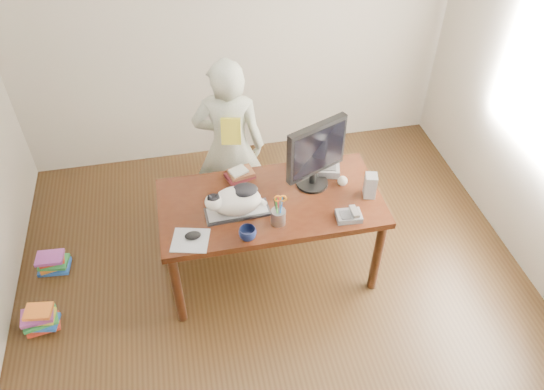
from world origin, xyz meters
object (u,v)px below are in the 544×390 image
Objects in this scene: keyboard at (237,212)px; mouse at (193,235)px; calculator at (328,167)px; book_pile_b at (53,262)px; book_stack at (240,174)px; phone at (349,216)px; pen_cup at (278,215)px; book_pile_a at (41,319)px; person at (230,147)px; cat at (235,200)px; speaker at (370,186)px; monitor at (316,153)px; baseball at (343,181)px; desk at (269,208)px; coffee_mug at (248,234)px.

keyboard is 0.37m from mouse.
keyboard is at bearing -141.29° from calculator.
book_stack is at bearing -2.00° from book_pile_b.
keyboard is at bearing 169.06° from phone.
pen_cup is 0.95× the size of book_pile_a.
book_pile_a is (-1.55, -0.85, -0.69)m from person.
pen_cup reaches higher than book_pile_a.
speaker is (0.98, -0.01, -0.04)m from cat.
baseball is at bearing -33.85° from monitor.
pen_cup reaches higher than keyboard.
baseball is 0.20m from calculator.
desk is 13.75× the size of coffee_mug.
desk is 0.34m from keyboard.
pen_cup is 2.20× the size of coffee_mug.
desk is 3.66× the size of cat.
monitor is 4.42× the size of mouse.
calculator is (-0.05, 0.19, -0.01)m from baseball.
cat is (-0.27, -0.16, 0.28)m from desk.
book_pile_b is (-2.28, 0.29, -0.72)m from baseball.
phone reaches higher than book_stack.
pen_cup reaches higher than baseball.
speaker is 1.17m from person.
coffee_mug is (0.03, -0.25, 0.03)m from keyboard.
coffee_mug is 0.87m from baseball.
cat is 1.70× the size of book_pile_b.
pen_cup is 1.41× the size of phone.
desk is at bearing 43.78° from mouse.
person is (0.38, 0.90, 0.00)m from mouse.
coffee_mug is at bearing -153.35° from baseball.
desk reaches higher than book_pile_b.
cat is 3.76× the size of coffee_mug.
mouse is at bearing -154.48° from keyboard.
coffee_mug is at bearing -82.45° from cat.
phone is (0.72, 0.04, -0.02)m from coffee_mug.
book_stack is 0.91× the size of book_pile_b.
book_pile_b is at bearing -175.41° from speaker.
monitor reaches higher than phone.
speaker reaches higher than book_stack.
baseball is 2.42m from book_pile_a.
calculator reaches higher than desk.
monitor reaches higher than cat.
book_pile_b is (-2.43, 0.44, -0.77)m from speaker.
speaker is (0.36, -0.18, -0.21)m from monitor.
cat is (-0.01, -0.00, 0.12)m from keyboard.
monitor is 0.53m from pen_cup.
book_pile_a is (-2.46, -0.11, -0.76)m from speaker.
book_pile_a is (-2.25, 0.08, -0.69)m from phone.
book_pile_a is at bearing -177.70° from phone.
cat is 0.27m from coffee_mug.
cat is 0.84m from baseball.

